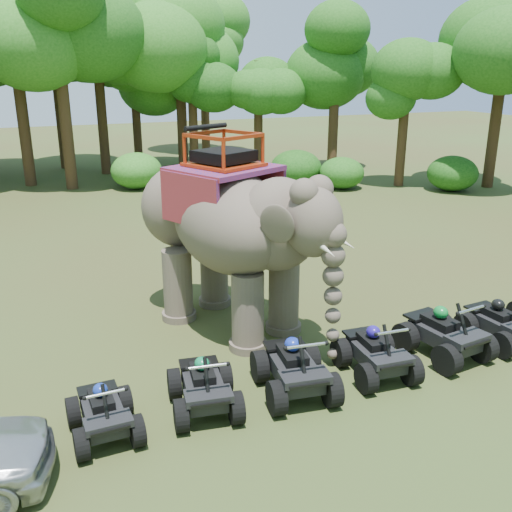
{
  "coord_description": "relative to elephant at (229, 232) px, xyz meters",
  "views": [
    {
      "loc": [
        -4.84,
        -10.33,
        6.09
      ],
      "look_at": [
        0.0,
        1.2,
        1.9
      ],
      "focal_mm": 40.0,
      "sensor_mm": 36.0,
      "label": 1
    }
  ],
  "objects": [
    {
      "name": "ground",
      "position": [
        0.46,
        -1.78,
        -2.39
      ],
      "size": [
        110.0,
        110.0,
        0.0
      ],
      "primitive_type": "plane",
      "color": "#47381E",
      "rests_on": "ground"
    },
    {
      "name": "elephant",
      "position": [
        0.0,
        0.0,
        0.0
      ],
      "size": [
        4.66,
        6.21,
        4.78
      ],
      "primitive_type": null,
      "rotation": [
        0.0,
        0.0,
        0.43
      ],
      "color": "brown",
      "rests_on": "ground"
    },
    {
      "name": "atv_0",
      "position": [
        -3.55,
        -3.36,
        -1.82
      ],
      "size": [
        1.16,
        1.57,
        1.14
      ],
      "primitive_type": null,
      "rotation": [
        0.0,
        0.0,
        0.02
      ],
      "color": "black",
      "rests_on": "ground"
    },
    {
      "name": "atv_1",
      "position": [
        -1.72,
        -3.28,
        -1.77
      ],
      "size": [
        1.46,
        1.83,
        1.24
      ],
      "primitive_type": null,
      "rotation": [
        0.0,
        0.0,
        -0.15
      ],
      "color": "black",
      "rests_on": "ground"
    },
    {
      "name": "atv_2",
      "position": [
        0.08,
        -3.41,
        -1.71
      ],
      "size": [
        1.58,
        2.0,
        1.36
      ],
      "primitive_type": null,
      "rotation": [
        0.0,
        0.0,
        -0.14
      ],
      "color": "black",
      "rests_on": "ground"
    },
    {
      "name": "atv_3",
      "position": [
        1.92,
        -3.43,
        -1.75
      ],
      "size": [
        1.39,
        1.81,
        1.27
      ],
      "primitive_type": null,
      "rotation": [
        0.0,
        0.0,
        -0.08
      ],
      "color": "black",
      "rests_on": "ground"
    },
    {
      "name": "atv_4",
      "position": [
        3.77,
        -3.33,
        -1.7
      ],
      "size": [
        1.57,
        2.01,
        1.38
      ],
      "primitive_type": null,
      "rotation": [
        0.0,
        0.0,
        0.12
      ],
      "color": "black",
      "rests_on": "ground"
    },
    {
      "name": "atv_5",
      "position": [
        5.39,
        -3.33,
        -1.76
      ],
      "size": [
        1.35,
        1.77,
        1.26
      ],
      "primitive_type": null,
      "rotation": [
        0.0,
        0.0,
        0.06
      ],
      "color": "black",
      "rests_on": "ground"
    },
    {
      "name": "tree_0",
      "position": [
        0.46,
        22.38,
        1.97
      ],
      "size": [
        6.1,
        6.1,
        8.71
      ],
      "primitive_type": null,
      "color": "#195114",
      "rests_on": "ground"
    },
    {
      "name": "tree_1",
      "position": [
        5.07,
        21.94,
        2.42
      ],
      "size": [
        6.74,
        6.74,
        9.62
      ],
      "primitive_type": null,
      "color": "#195114",
      "rests_on": "ground"
    },
    {
      "name": "tree_2",
      "position": [
        8.93,
        19.25,
        1.15
      ],
      "size": [
        4.95,
        4.95,
        7.07
      ],
      "primitive_type": null,
      "color": "#195114",
      "rests_on": "ground"
    },
    {
      "name": "tree_3",
      "position": [
        12.72,
        17.1,
        1.91
      ],
      "size": [
        6.02,
        6.02,
        8.6
      ],
      "primitive_type": null,
      "color": "#195114",
      "rests_on": "ground"
    },
    {
      "name": "tree_4",
      "position": [
        14.27,
        12.66,
        0.9
      ],
      "size": [
        4.61,
        4.61,
        6.58
      ],
      "primitive_type": null,
      "color": "#195114",
      "rests_on": "ground"
    },
    {
      "name": "tree_5",
      "position": [
        18.42,
        10.59,
        1.91
      ],
      "size": [
        6.02,
        6.02,
        8.6
      ],
      "primitive_type": null,
      "color": "#195114",
      "rests_on": "ground"
    },
    {
      "name": "tree_29",
      "position": [
        -3.82,
        20.36,
        2.35
      ],
      "size": [
        6.63,
        6.63,
        9.47
      ],
      "primitive_type": null,
      "color": "#195114",
      "rests_on": "ground"
    },
    {
      "name": "tree_30",
      "position": [
        5.4,
        20.68,
        1.2
      ],
      "size": [
        5.03,
        5.03,
        7.18
      ],
      "primitive_type": null,
      "color": "#195114",
      "rests_on": "ground"
    },
    {
      "name": "tree_31",
      "position": [
        -1.56,
        25.41,
        3.06
      ],
      "size": [
        7.63,
        7.63,
        10.9
      ],
      "primitive_type": null,
      "color": "#195114",
      "rests_on": "ground"
    },
    {
      "name": "tree_34",
      "position": [
        2.79,
        24.18,
        1.25
      ],
      "size": [
        5.1,
        5.1,
        7.28
      ],
      "primitive_type": null,
      "color": "#195114",
      "rests_on": "ground"
    },
    {
      "name": "tree_35",
      "position": [
        8.47,
        27.94,
        2.62
      ],
      "size": [
        7.01,
        7.01,
        10.02
      ],
      "primitive_type": null,
      "color": "#195114",
      "rests_on": "ground"
    },
    {
      "name": "tree_39",
      "position": [
        -1.88,
        18.61,
        2.46
      ],
      "size": [
        6.78,
        6.78,
        9.69
      ],
      "primitive_type": null,
      "color": "#195114",
      "rests_on": "ground"
    }
  ]
}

